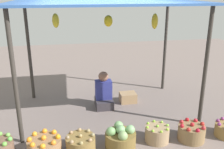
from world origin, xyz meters
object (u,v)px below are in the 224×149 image
object	(u,v)px
wooden_crate_near_vendor	(128,97)
basket_oranges	(45,147)
basket_limes	(157,134)
basket_red_apples	(191,132)
basket_potatoes	(81,144)
basket_cabbages	(121,138)
vendor_person	(104,94)

from	to	relation	value
wooden_crate_near_vendor	basket_oranges	bearing A→B (deg)	-135.38
basket_limes	wooden_crate_near_vendor	distance (m)	1.60
basket_limes	basket_red_apples	size ratio (longest dim) A/B	0.90
wooden_crate_near_vendor	basket_red_apples	bearing A→B (deg)	-68.06
basket_oranges	basket_potatoes	bearing A→B (deg)	1.50
basket_cabbages	basket_limes	world-z (taller)	basket_cabbages
basket_red_apples	wooden_crate_near_vendor	world-z (taller)	basket_red_apples
basket_red_apples	vendor_person	bearing A→B (deg)	128.91
vendor_person	basket_limes	size ratio (longest dim) A/B	1.96
basket_potatoes	wooden_crate_near_vendor	world-z (taller)	basket_potatoes
basket_oranges	basket_red_apples	bearing A→B (deg)	0.26
basket_limes	vendor_person	bearing A→B (deg)	114.44
vendor_person	basket_oranges	xyz separation A→B (m)	(-1.14, -1.54, -0.15)
basket_limes	wooden_crate_near_vendor	bearing A→B (deg)	93.52
basket_oranges	basket_cabbages	world-z (taller)	basket_cabbages
basket_limes	basket_red_apples	xyz separation A→B (m)	(0.57, -0.07, 0.01)
vendor_person	basket_limes	distance (m)	1.61
basket_oranges	basket_limes	xyz separation A→B (m)	(1.80, 0.08, -0.02)
basket_potatoes	basket_limes	world-z (taller)	basket_potatoes
basket_potatoes	basket_cabbages	bearing A→B (deg)	1.51
basket_cabbages	basket_red_apples	bearing A→B (deg)	-0.95
basket_cabbages	basket_limes	size ratio (longest dim) A/B	1.23
basket_potatoes	basket_cabbages	size ratio (longest dim) A/B	0.93
vendor_person	basket_red_apples	distance (m)	1.98
basket_oranges	basket_red_apples	distance (m)	2.37
basket_oranges	basket_limes	bearing A→B (deg)	2.66
wooden_crate_near_vendor	basket_limes	bearing A→B (deg)	-86.48
basket_oranges	basket_potatoes	world-z (taller)	basket_oranges
basket_cabbages	basket_limes	xyz separation A→B (m)	(0.63, 0.05, -0.03)
basket_oranges	basket_red_apples	world-z (taller)	basket_oranges
basket_limes	basket_oranges	bearing A→B (deg)	-177.34
vendor_person	basket_cabbages	xyz separation A→B (m)	(0.03, -1.51, -0.14)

